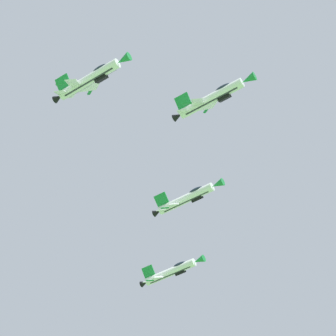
{
  "coord_description": "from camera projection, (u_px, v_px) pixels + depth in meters",
  "views": [
    {
      "loc": [
        -0.71,
        -1.63,
        1.69
      ],
      "look_at": [
        -37.75,
        65.09,
        88.84
      ],
      "focal_mm": 66.36,
      "sensor_mm": 36.0,
      "label": 1
    }
  ],
  "objects": [
    {
      "name": "fighter_jet_left_wing",
      "position": [
        187.0,
        198.0,
        120.96
      ],
      "size": [
        15.96,
        7.55,
        7.55
      ],
      "rotation": [
        0.0,
        0.83,
        4.64
      ],
      "color": "silver"
    },
    {
      "name": "fighter_jet_left_outer",
      "position": [
        171.0,
        272.0,
        131.96
      ],
      "size": [
        15.96,
        8.15,
        6.96
      ],
      "rotation": [
        0.0,
        0.75,
        4.64
      ],
      "color": "silver"
    },
    {
      "name": "fighter_jet_right_wing",
      "position": [
        90.0,
        79.0,
        104.62
      ],
      "size": [
        15.96,
        8.08,
        7.02
      ],
      "rotation": [
        0.0,
        0.76,
        4.64
      ],
      "color": "silver"
    },
    {
      "name": "fighter_jet_lead",
      "position": [
        213.0,
        98.0,
        105.01
      ],
      "size": [
        15.96,
        8.17,
        6.93
      ],
      "rotation": [
        0.0,
        0.74,
        4.64
      ],
      "color": "silver"
    }
  ]
}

